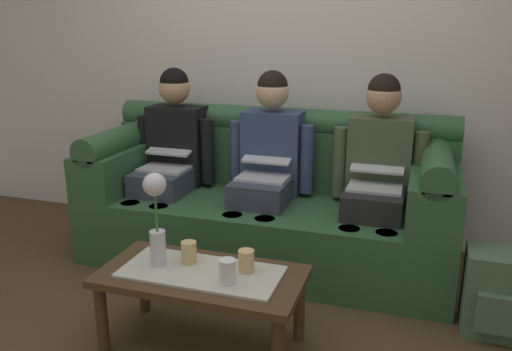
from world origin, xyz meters
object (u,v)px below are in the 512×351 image
at_px(coffee_table, 202,283).
at_px(cup_far_center, 189,252).
at_px(person_middle, 268,161).
at_px(cup_near_left, 246,261).
at_px(cup_near_right, 227,272).
at_px(person_right, 377,170).
at_px(couch, 268,204).
at_px(flower_vase, 156,213).
at_px(person_left, 171,153).
at_px(backpack_right, 501,295).

relative_size(coffee_table, cup_far_center, 8.99).
bearing_deg(coffee_table, person_middle, 90.00).
relative_size(cup_near_left, cup_near_right, 0.93).
bearing_deg(person_right, couch, 179.66).
height_order(coffee_table, flower_vase, flower_vase).
distance_m(couch, coffee_table, 1.07).
xyz_separation_m(person_middle, cup_far_center, (-0.09, -1.00, -0.21)).
xyz_separation_m(person_left, person_middle, (0.69, 0.00, -0.00)).
height_order(person_middle, backpack_right, person_middle).
bearing_deg(flower_vase, person_right, 49.80).
distance_m(couch, person_middle, 0.29).
relative_size(person_middle, person_right, 1.00).
xyz_separation_m(cup_near_left, cup_near_right, (-0.04, -0.13, 0.00)).
height_order(person_left, flower_vase, person_left).
distance_m(person_middle, person_right, 0.69).
relative_size(couch, person_left, 1.89).
height_order(person_middle, coffee_table, person_middle).
bearing_deg(cup_far_center, cup_near_right, -28.66).
bearing_deg(cup_near_left, backpack_right, 23.15).
distance_m(couch, cup_near_right, 1.16).
height_order(person_right, cup_near_right, person_right).
relative_size(person_left, cup_near_right, 10.91).
distance_m(coffee_table, flower_vase, 0.39).
bearing_deg(flower_vase, cup_near_left, 8.58).
height_order(coffee_table, backpack_right, backpack_right).
bearing_deg(person_left, cup_far_center, -59.20).
bearing_deg(cup_far_center, backpack_right, 18.78).
xyz_separation_m(person_right, coffee_table, (-0.69, -1.06, -0.32)).
relative_size(person_right, cup_near_left, 11.74).
xyz_separation_m(couch, flower_vase, (-0.22, -1.07, 0.29)).
distance_m(coffee_table, cup_near_right, 0.21).
relative_size(cup_near_right, cup_far_center, 1.06).
xyz_separation_m(couch, cup_near_left, (0.20, -1.01, 0.08)).
relative_size(person_left, flower_vase, 2.70).
height_order(flower_vase, cup_near_left, flower_vase).
height_order(flower_vase, cup_far_center, flower_vase).
relative_size(person_right, coffee_table, 1.28).
height_order(couch, person_right, person_right).
bearing_deg(backpack_right, coffee_table, -157.85).
relative_size(coffee_table, flower_vase, 2.11).
height_order(person_left, person_right, same).
xyz_separation_m(flower_vase, backpack_right, (1.58, 0.56, -0.45)).
height_order(person_left, cup_near_right, person_left).
bearing_deg(coffee_table, person_left, 122.84).
distance_m(coffee_table, cup_far_center, 0.16).
bearing_deg(coffee_table, person_right, 57.16).
height_order(person_middle, cup_far_center, person_middle).
bearing_deg(cup_far_center, cup_near_left, -0.50).
bearing_deg(backpack_right, cup_near_right, -152.31).
distance_m(person_right, coffee_table, 1.31).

